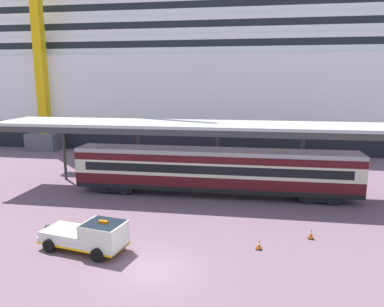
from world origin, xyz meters
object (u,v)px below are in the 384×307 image
cruise_ship (212,68)px  traffic_cone_mid (259,245)px  dockside_crane (41,35)px  quay_bollard (48,231)px  train_carriage (214,170)px  service_truck (91,235)px  traffic_cone_near (311,234)px

cruise_ship → traffic_cone_mid: 45.66m
traffic_cone_mid → dockside_crane: (-29.91, 28.36, 15.82)m
cruise_ship → quay_bollard: cruise_ship is taller
dockside_crane → quay_bollard: bearing=-60.0°
train_carriage → dockside_crane: bearing=144.9°
service_truck → traffic_cone_near: service_truck is taller
traffic_cone_mid → dockside_crane: bearing=136.5°
cruise_ship → service_truck: size_ratio=26.68×
quay_bollard → service_truck: bearing=-18.5°
traffic_cone_near → traffic_cone_mid: size_ratio=1.14×
traffic_cone_near → traffic_cone_mid: 3.86m
train_carriage → quay_bollard: (-9.48, -10.57, -1.80)m
cruise_ship → quay_bollard: bearing=-97.4°
cruise_ship → service_truck: bearing=-93.0°
service_truck → quay_bollard: (-3.37, 1.13, -0.47)m
service_truck → quay_bollard: service_truck is taller
traffic_cone_mid → dockside_crane: 44.15m
cruise_ship → traffic_cone_mid: size_ratio=243.80×
traffic_cone_mid → train_carriage: bearing=110.4°
service_truck → traffic_cone_mid: size_ratio=9.14×
train_carriage → service_truck: size_ratio=4.41×
cruise_ship → traffic_cone_near: (10.72, -41.47, -11.79)m
traffic_cone_mid → cruise_ship: bearing=99.7°
cruise_ship → train_carriage: size_ratio=6.05×
dockside_crane → traffic_cone_mid: bearing=-43.5°
service_truck → traffic_cone_mid: service_truck is taller
service_truck → quay_bollard: size_ratio=5.73×
cruise_ship → traffic_cone_mid: bearing=-80.3°
service_truck → traffic_cone_near: 13.65m
traffic_cone_near → traffic_cone_mid: traffic_cone_near is taller
quay_bollard → traffic_cone_mid: bearing=2.7°
service_truck → quay_bollard: bearing=161.5°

